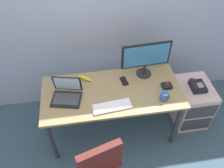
{
  "coord_description": "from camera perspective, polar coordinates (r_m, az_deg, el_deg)",
  "views": [
    {
      "loc": [
        -0.27,
        -1.74,
        2.68
      ],
      "look_at": [
        0.0,
        0.0,
        0.87
      ],
      "focal_mm": 37.52,
      "sensor_mm": 36.0,
      "label": 1
    }
  ],
  "objects": [
    {
      "name": "cell_phone",
      "position": [
        2.72,
        2.96,
        0.71
      ],
      "size": [
        0.09,
        0.15,
        0.01
      ],
      "primitive_type": "cube",
      "rotation": [
        0.0,
        0.0,
        0.15
      ],
      "color": "black",
      "rests_on": "desk"
    },
    {
      "name": "laptop",
      "position": [
        2.56,
        -10.98,
        -2.31
      ],
      "size": [
        0.36,
        0.32,
        0.24
      ],
      "color": "black",
      "rests_on": "desk"
    },
    {
      "name": "coffee_mug",
      "position": [
        2.56,
        12.59,
        -2.86
      ],
      "size": [
        0.09,
        0.08,
        0.1
      ],
      "color": "#2D5696",
      "rests_on": "desk"
    },
    {
      "name": "desk",
      "position": [
        2.67,
        0.0,
        -3.03
      ],
      "size": [
        1.56,
        0.71,
        0.75
      ],
      "color": "#947A4F",
      "rests_on": "ground"
    },
    {
      "name": "monitor_main",
      "position": [
        2.66,
        8.28,
        6.55
      ],
      "size": [
        0.57,
        0.18,
        0.44
      ],
      "color": "#262628",
      "rests_on": "desk"
    },
    {
      "name": "file_cabinet",
      "position": [
        3.26,
        18.62,
        -4.33
      ],
      "size": [
        0.42,
        0.53,
        0.6
      ],
      "color": "beige",
      "rests_on": "ground"
    },
    {
      "name": "desk_phone",
      "position": [
        3.01,
        20.05,
        -0.5
      ],
      "size": [
        0.17,
        0.2,
        0.09
      ],
      "color": "black",
      "rests_on": "file_cabinet"
    },
    {
      "name": "trackball_mouse",
      "position": [
        2.71,
        13.2,
        -0.39
      ],
      "size": [
        0.11,
        0.09,
        0.07
      ],
      "color": "black",
      "rests_on": "desk"
    },
    {
      "name": "ground_plane",
      "position": [
        3.2,
        0.0,
        -10.94
      ],
      "size": [
        8.0,
        8.0,
        0.0
      ],
      "primitive_type": "plane",
      "color": "#395160"
    },
    {
      "name": "back_wall",
      "position": [
        2.77,
        -2.36,
        18.24
      ],
      "size": [
        6.0,
        0.1,
        2.8
      ],
      "primitive_type": "cube",
      "color": "#97A1BA",
      "rests_on": "ground"
    },
    {
      "name": "keyboard",
      "position": [
        2.45,
        0.01,
        -5.48
      ],
      "size": [
        0.42,
        0.17,
        0.03
      ],
      "color": "silver",
      "rests_on": "desk"
    },
    {
      "name": "banana",
      "position": [
        2.74,
        -6.59,
        1.4
      ],
      "size": [
        0.18,
        0.15,
        0.04
      ],
      "primitive_type": "ellipsoid",
      "rotation": [
        0.0,
        0.0,
        2.48
      ],
      "color": "yellow",
      "rests_on": "desk"
    }
  ]
}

